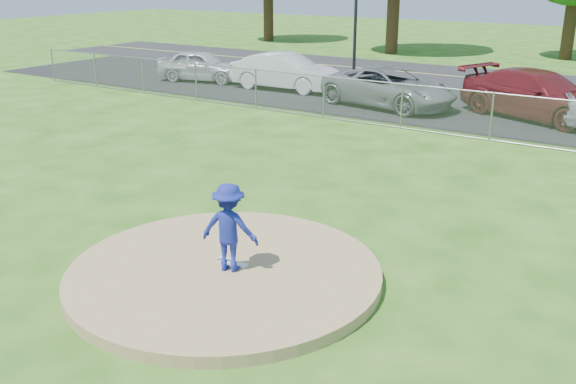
% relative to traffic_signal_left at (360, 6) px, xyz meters
% --- Properties ---
extents(ground, '(120.00, 120.00, 0.00)m').
position_rel_traffic_signal_left_xyz_m(ground, '(8.76, -12.00, -3.36)').
color(ground, '#265412').
rests_on(ground, ground).
extents(pitchers_mound, '(5.40, 5.40, 0.20)m').
position_rel_traffic_signal_left_xyz_m(pitchers_mound, '(8.76, -22.00, -3.26)').
color(pitchers_mound, '#9B7E55').
rests_on(pitchers_mound, ground).
extents(pitching_rubber, '(0.60, 0.15, 0.04)m').
position_rel_traffic_signal_left_xyz_m(pitching_rubber, '(8.76, -21.80, -3.14)').
color(pitching_rubber, white).
rests_on(pitching_rubber, pitchers_mound).
extents(chain_link_fence, '(40.00, 0.06, 1.50)m').
position_rel_traffic_signal_left_xyz_m(chain_link_fence, '(8.76, -10.00, -2.61)').
color(chain_link_fence, gray).
rests_on(chain_link_fence, ground).
extents(parking_lot, '(50.00, 8.00, 0.01)m').
position_rel_traffic_signal_left_xyz_m(parking_lot, '(8.76, -5.50, -3.36)').
color(parking_lot, black).
rests_on(parking_lot, ground).
extents(street, '(60.00, 7.00, 0.01)m').
position_rel_traffic_signal_left_xyz_m(street, '(8.76, 2.00, -3.36)').
color(street, black).
rests_on(street, ground).
extents(traffic_signal_left, '(1.28, 0.20, 5.60)m').
position_rel_traffic_signal_left_xyz_m(traffic_signal_left, '(0.00, 0.00, 0.00)').
color(traffic_signal_left, black).
rests_on(traffic_signal_left, ground).
extents(pitcher, '(1.11, 0.83, 1.53)m').
position_rel_traffic_signal_left_xyz_m(pitcher, '(8.88, -21.98, -2.40)').
color(pitcher, navy).
rests_on(pitcher, pitchers_mound).
extents(traffic_cone, '(0.34, 0.34, 0.67)m').
position_rel_traffic_signal_left_xyz_m(traffic_cone, '(2.99, -6.59, -3.02)').
color(traffic_cone, '#F8560D').
rests_on(traffic_cone, parking_lot).
extents(parked_car_silver, '(4.57, 2.68, 1.46)m').
position_rel_traffic_signal_left_xyz_m(parked_car_silver, '(-5.21, -6.14, -2.62)').
color(parked_car_silver, silver).
rests_on(parked_car_silver, parking_lot).
extents(parked_car_white, '(4.94, 1.89, 1.61)m').
position_rel_traffic_signal_left_xyz_m(parked_car_white, '(-0.59, -5.91, -2.55)').
color(parked_car_white, silver).
rests_on(parked_car_white, parking_lot).
extents(parked_car_gray, '(5.73, 3.45, 1.49)m').
position_rel_traffic_signal_left_xyz_m(parked_car_gray, '(4.88, -6.90, -2.61)').
color(parked_car_gray, gray).
rests_on(parked_car_gray, parking_lot).
extents(parked_car_darkred, '(6.30, 4.38, 1.69)m').
position_rel_traffic_signal_left_xyz_m(parked_car_darkred, '(10.21, -5.92, -2.51)').
color(parked_car_darkred, maroon).
rests_on(parked_car_darkred, parking_lot).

